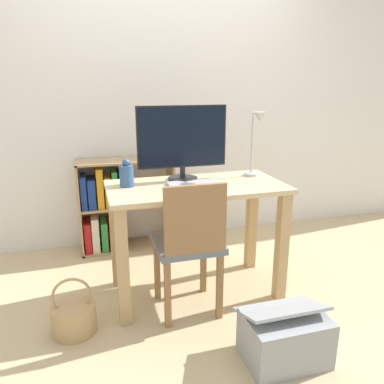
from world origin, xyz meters
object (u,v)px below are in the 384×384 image
object	(u,v)px
monitor	(182,139)
keyboard	(193,184)
bookshelf	(112,208)
basket	(74,317)
vase	(127,175)
desk_lamp	(256,138)
storage_box	(285,336)
chair	(189,242)

from	to	relation	value
monitor	keyboard	xyz separation A→B (m)	(0.03, -0.15, -0.27)
bookshelf	basket	distance (m)	1.19
vase	bookshelf	world-z (taller)	vase
keyboard	basket	bearing A→B (deg)	-163.54
desk_lamp	basket	bearing A→B (deg)	-166.13
bookshelf	storage_box	xyz separation A→B (m)	(0.74, -1.66, -0.24)
vase	desk_lamp	xyz separation A→B (m)	(0.88, -0.01, 0.20)
keyboard	vase	xyz separation A→B (m)	(-0.42, 0.08, 0.07)
monitor	bookshelf	world-z (taller)	monitor
monitor	desk_lamp	xyz separation A→B (m)	(0.50, -0.08, 0.00)
chair	bookshelf	world-z (taller)	chair
basket	storage_box	bearing A→B (deg)	-27.24
desk_lamp	chair	size ratio (longest dim) A/B	0.52
vase	monitor	bearing A→B (deg)	10.26
monitor	basket	bearing A→B (deg)	-153.05
vase	bookshelf	xyz separation A→B (m)	(-0.06, 0.79, -0.48)
keyboard	vase	bearing A→B (deg)	168.54
monitor	desk_lamp	size ratio (longest dim) A/B	1.35
keyboard	bookshelf	xyz separation A→B (m)	(-0.47, 0.88, -0.41)
storage_box	vase	bearing A→B (deg)	128.28
keyboard	bookshelf	world-z (taller)	bookshelf
desk_lamp	vase	bearing A→B (deg)	179.48
bookshelf	chair	bearing A→B (deg)	-71.27
bookshelf	basket	bearing A→B (deg)	-106.09
monitor	chair	xyz separation A→B (m)	(-0.06, -0.40, -0.56)
vase	basket	size ratio (longest dim) A/B	0.52
keyboard	storage_box	distance (m)	1.05
vase	bookshelf	bearing A→B (deg)	94.22
keyboard	chair	xyz separation A→B (m)	(-0.09, -0.24, -0.29)
desk_lamp	storage_box	distance (m)	1.27
chair	storage_box	xyz separation A→B (m)	(0.36, -0.54, -0.35)
monitor	chair	world-z (taller)	monitor
vase	bookshelf	size ratio (longest dim) A/B	0.22
keyboard	basket	xyz separation A→B (m)	(-0.80, -0.23, -0.69)
keyboard	storage_box	world-z (taller)	keyboard
chair	vase	bearing A→B (deg)	140.73
basket	keyboard	bearing A→B (deg)	16.46
desk_lamp	basket	xyz separation A→B (m)	(-1.26, -0.31, -0.95)
vase	basket	world-z (taller)	vase
vase	keyboard	bearing A→B (deg)	-11.46
vase	desk_lamp	world-z (taller)	desk_lamp
bookshelf	desk_lamp	bearing A→B (deg)	-40.50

